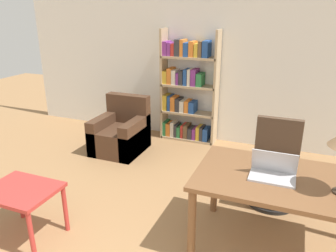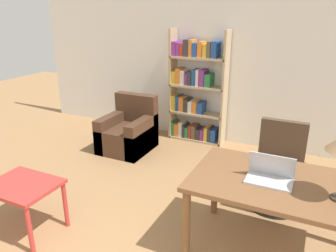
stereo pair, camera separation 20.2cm
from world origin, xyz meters
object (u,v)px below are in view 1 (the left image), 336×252
laptop (273,172)px  bookshelf (186,91)px  office_chair (275,165)px  side_table_blue (22,196)px  desk (279,187)px  armchair (121,134)px

laptop → bookshelf: bookshelf is taller
office_chair → side_table_blue: (-2.13, -1.58, 0.02)m
desk → armchair: (-2.40, 1.46, -0.37)m
desk → office_chair: size_ratio=1.51×
office_chair → bookshelf: bearing=137.6°
side_table_blue → armchair: armchair is taller
desk → laptop: 0.16m
desk → bookshelf: (-1.63, 2.29, 0.18)m
armchair → side_table_blue: bearing=-85.2°
desk → side_table_blue: size_ratio=2.18×
laptop → side_table_blue: laptop is taller
laptop → side_table_blue: bearing=-162.7°
armchair → bookshelf: size_ratio=0.46×
office_chair → armchair: 2.39m
desk → office_chair: (-0.08, 0.88, -0.22)m
desk → armchair: bearing=148.6°
side_table_blue → bookshelf: 3.07m
desk → laptop: laptop is taller
armchair → office_chair: bearing=-14.2°
side_table_blue → bookshelf: bearing=78.9°
desk → bookshelf: size_ratio=0.79×
side_table_blue → armchair: (-0.18, 2.16, -0.18)m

